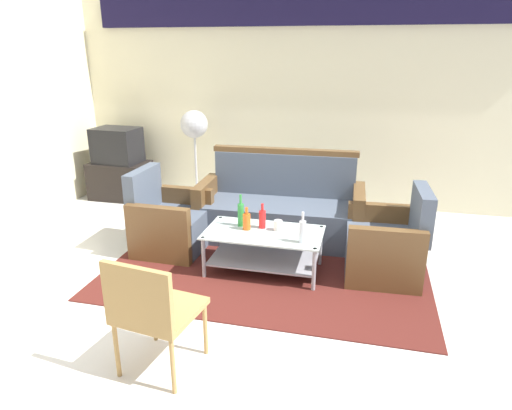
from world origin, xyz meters
TOP-DOWN VIEW (x-y plane):
  - ground_plane at (0.00, 0.00)m, footprint 14.00×14.00m
  - wall_back at (0.00, 3.05)m, footprint 6.52×0.19m
  - rug at (-0.12, 0.98)m, footprint 3.03×2.18m
  - couch at (-0.15, 1.68)m, footprint 1.82×0.80m
  - armchair_left at (-1.22, 1.10)m, footprint 0.71×0.77m
  - armchair_right at (0.98, 1.04)m, footprint 0.73×0.79m
  - coffee_table at (-0.14, 0.83)m, footprint 1.10×0.60m
  - bottle_red at (-0.18, 0.92)m, footprint 0.07×0.07m
  - bottle_green at (-0.39, 0.92)m, footprint 0.06×0.06m
  - bottle_clear at (0.24, 0.67)m, footprint 0.06×0.06m
  - bottle_orange at (-0.31, 0.85)m, footprint 0.07×0.07m
  - cup at (-0.02, 0.90)m, footprint 0.08×0.08m
  - tv_stand at (-2.61, 2.55)m, footprint 0.80×0.50m
  - television at (-2.61, 2.55)m, footprint 0.63×0.48m
  - pedestal_fan at (-1.49, 2.60)m, footprint 0.36×0.36m
  - wicker_chair at (-0.51, -0.75)m, footprint 0.54×0.54m

SIDE VIEW (x-z plane):
  - ground_plane at x=0.00m, z-range 0.00..0.00m
  - rug at x=-0.12m, z-range 0.00..0.01m
  - tv_stand at x=-2.61m, z-range 0.00..0.52m
  - coffee_table at x=-0.14m, z-range 0.07..0.47m
  - armchair_left at x=-1.22m, z-range -0.14..0.71m
  - armchair_right at x=0.98m, z-range -0.14..0.71m
  - couch at x=-0.15m, z-range -0.16..0.80m
  - cup at x=-0.02m, z-range 0.41..0.51m
  - bottle_orange at x=-0.31m, z-range 0.38..0.60m
  - wicker_chair at x=-0.51m, z-range 0.07..0.91m
  - bottle_red at x=-0.18m, z-range 0.38..0.62m
  - bottle_clear at x=0.24m, z-range 0.38..0.66m
  - bottle_green at x=-0.39m, z-range 0.37..0.69m
  - television at x=-2.61m, z-range 0.52..1.00m
  - pedestal_fan at x=-1.49m, z-range 0.38..1.65m
  - wall_back at x=0.00m, z-range 0.08..2.88m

